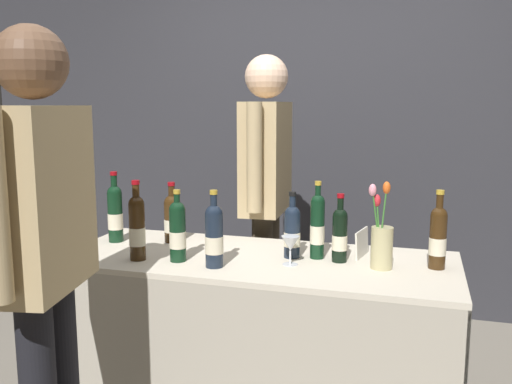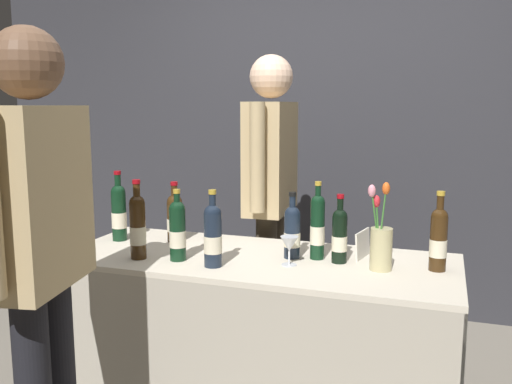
{
  "view_description": "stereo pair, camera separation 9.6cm",
  "coord_description": "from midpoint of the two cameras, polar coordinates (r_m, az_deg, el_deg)",
  "views": [
    {
      "loc": [
        0.7,
        -2.33,
        1.47
      ],
      "look_at": [
        0.0,
        0.0,
        1.09
      ],
      "focal_mm": 38.71,
      "sensor_mm": 36.0,
      "label": 1
    },
    {
      "loc": [
        0.79,
        -2.3,
        1.47
      ],
      "look_at": [
        0.0,
        0.0,
        1.09
      ],
      "focal_mm": 38.71,
      "sensor_mm": 36.0,
      "label": 2
    }
  ],
  "objects": [
    {
      "name": "back_partition",
      "position": [
        4.04,
        8.43,
        10.22
      ],
      "size": [
        5.45,
        0.12,
        3.13
      ],
      "primitive_type": "cube",
      "color": "#2D2D33",
      "rests_on": "ground_plane"
    },
    {
      "name": "tasting_table",
      "position": [
        2.61,
        1.08,
        -11.92
      ],
      "size": [
        1.79,
        0.72,
        0.79
      ],
      "color": "beige",
      "rests_on": "ground_plane"
    },
    {
      "name": "featured_wine_bottle",
      "position": [
        2.88,
        -13.06,
        -1.97
      ],
      "size": [
        0.08,
        0.08,
        0.36
      ],
      "color": "black",
      "rests_on": "tasting_table"
    },
    {
      "name": "display_bottle_0",
      "position": [
        2.5,
        4.86,
        -4.03
      ],
      "size": [
        0.07,
        0.07,
        0.3
      ],
      "color": "#192333",
      "rests_on": "tasting_table"
    },
    {
      "name": "display_bottle_1",
      "position": [
        2.46,
        -7.01,
        -3.91
      ],
      "size": [
        0.07,
        0.07,
        0.32
      ],
      "color": "black",
      "rests_on": "tasting_table"
    },
    {
      "name": "display_bottle_2",
      "position": [
        2.52,
        -11.06,
        -3.42
      ],
      "size": [
        0.07,
        0.07,
        0.36
      ],
      "color": "#38230F",
      "rests_on": "tasting_table"
    },
    {
      "name": "display_bottle_3",
      "position": [
        2.45,
        9.75,
        -4.36
      ],
      "size": [
        0.07,
        0.07,
        0.3
      ],
      "color": "black",
      "rests_on": "tasting_table"
    },
    {
      "name": "display_bottle_4",
      "position": [
        2.36,
        -3.32,
        -4.42
      ],
      "size": [
        0.08,
        0.08,
        0.33
      ],
      "color": "#192333",
      "rests_on": "tasting_table"
    },
    {
      "name": "display_bottle_5",
      "position": [
        2.43,
        19.42,
        -4.51
      ],
      "size": [
        0.07,
        0.07,
        0.34
      ],
      "color": "#38230F",
      "rests_on": "tasting_table"
    },
    {
      "name": "display_bottle_6",
      "position": [
        2.49,
        7.47,
        -3.51
      ],
      "size": [
        0.07,
        0.07,
        0.35
      ],
      "color": "black",
      "rests_on": "tasting_table"
    },
    {
      "name": "display_bottle_7",
      "position": [
        2.81,
        -7.42,
        -2.56
      ],
      "size": [
        0.08,
        0.08,
        0.3
      ],
      "color": "#38230F",
      "rests_on": "tasting_table"
    },
    {
      "name": "wine_glass_near_vendor",
      "position": [
        2.39,
        4.61,
        -5.45
      ],
      "size": [
        0.08,
        0.08,
        0.13
      ],
      "color": "silver",
      "rests_on": "tasting_table"
    },
    {
      "name": "flower_vase",
      "position": [
        2.38,
        13.9,
        -5.19
      ],
      "size": [
        0.11,
        0.09,
        0.37
      ],
      "color": "tan",
      "rests_on": "tasting_table"
    },
    {
      "name": "brochure_stand",
      "position": [
        2.56,
        12.03,
        -5.3
      ],
      "size": [
        0.05,
        0.17,
        0.12
      ],
      "primitive_type": "cube",
      "rotation": [
        0.06,
        0.0,
        4.52
      ],
      "color": "silver",
      "rests_on": "tasting_table"
    },
    {
      "name": "vendor_presenter",
      "position": [
        3.13,
        2.42,
        1.5
      ],
      "size": [
        0.24,
        0.64,
        1.75
      ],
      "rotation": [
        0.0,
        0.0,
        -1.52
      ],
      "color": "#4C4233",
      "rests_on": "ground_plane"
    },
    {
      "name": "taster_foreground_right",
      "position": [
        1.99,
        -20.38,
        -4.0
      ],
      "size": [
        0.29,
        0.6,
        1.73
      ],
      "rotation": [
        0.0,
        0.0,
        1.76
      ],
      "color": "black",
      "rests_on": "ground_plane"
    }
  ]
}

